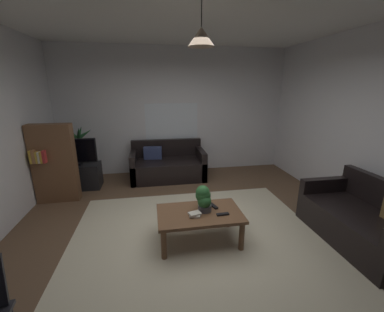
{
  "coord_description": "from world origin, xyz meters",
  "views": [
    {
      "loc": [
        -0.56,
        -2.96,
        2.01
      ],
      "look_at": [
        0.0,
        0.3,
        1.05
      ],
      "focal_mm": 22.56,
      "sensor_mm": 36.0,
      "label": 1
    }
  ],
  "objects_px": {
    "remote_on_table_1": "(223,214)",
    "pendant_lamp": "(201,37)",
    "remote_on_table_0": "(214,206)",
    "bookshelf_corner": "(54,163)",
    "book_on_table_0": "(195,216)",
    "tv_stand": "(77,176)",
    "coffee_table": "(200,217)",
    "potted_palm_corner": "(80,158)",
    "couch_under_window": "(168,166)",
    "couch_right_side": "(363,223)",
    "book_on_table_1": "(195,213)",
    "tv": "(74,152)",
    "potted_plant_on_table": "(204,197)"
  },
  "relations": [
    {
      "from": "book_on_table_0",
      "to": "pendant_lamp",
      "type": "xyz_separation_m",
      "value": [
        0.08,
        0.1,
        2.07
      ]
    },
    {
      "from": "book_on_table_0",
      "to": "remote_on_table_0",
      "type": "distance_m",
      "value": 0.37
    },
    {
      "from": "couch_under_window",
      "to": "couch_right_side",
      "type": "xyz_separation_m",
      "value": [
        2.37,
        -2.79,
        0.0
      ]
    },
    {
      "from": "tv_stand",
      "to": "pendant_lamp",
      "type": "height_order",
      "value": "pendant_lamp"
    },
    {
      "from": "tv_stand",
      "to": "tv",
      "type": "xyz_separation_m",
      "value": [
        -0.0,
        -0.02,
        0.52
      ]
    },
    {
      "from": "couch_under_window",
      "to": "bookshelf_corner",
      "type": "distance_m",
      "value": 2.23
    },
    {
      "from": "book_on_table_0",
      "to": "bookshelf_corner",
      "type": "distance_m",
      "value": 2.8
    },
    {
      "from": "remote_on_table_0",
      "to": "remote_on_table_1",
      "type": "xyz_separation_m",
      "value": [
        0.06,
        -0.23,
        0.0
      ]
    },
    {
      "from": "tv",
      "to": "potted_palm_corner",
      "type": "bearing_deg",
      "value": 93.99
    },
    {
      "from": "coffee_table",
      "to": "remote_on_table_0",
      "type": "xyz_separation_m",
      "value": [
        0.22,
        0.11,
        0.08
      ]
    },
    {
      "from": "coffee_table",
      "to": "tv_stand",
      "type": "distance_m",
      "value": 3.0
    },
    {
      "from": "book_on_table_0",
      "to": "coffee_table",
      "type": "bearing_deg",
      "value": 50.75
    },
    {
      "from": "book_on_table_1",
      "to": "potted_plant_on_table",
      "type": "relative_size",
      "value": 0.43
    },
    {
      "from": "coffee_table",
      "to": "potted_palm_corner",
      "type": "bearing_deg",
      "value": 129.5
    },
    {
      "from": "coffee_table",
      "to": "book_on_table_1",
      "type": "relative_size",
      "value": 7.44
    },
    {
      "from": "book_on_table_0",
      "to": "tv_stand",
      "type": "relative_size",
      "value": 0.15
    },
    {
      "from": "remote_on_table_1",
      "to": "tv_stand",
      "type": "relative_size",
      "value": 0.18
    },
    {
      "from": "book_on_table_0",
      "to": "book_on_table_1",
      "type": "distance_m",
      "value": 0.03
    },
    {
      "from": "tv",
      "to": "coffee_table",
      "type": "bearing_deg",
      "value": -45.51
    },
    {
      "from": "book_on_table_1",
      "to": "bookshelf_corner",
      "type": "bearing_deg",
      "value": 142.28
    },
    {
      "from": "coffee_table",
      "to": "pendant_lamp",
      "type": "distance_m",
      "value": 2.15
    },
    {
      "from": "book_on_table_0",
      "to": "couch_right_side",
      "type": "bearing_deg",
      "value": -7.12
    },
    {
      "from": "coffee_table",
      "to": "tv_stand",
      "type": "relative_size",
      "value": 1.22
    },
    {
      "from": "coffee_table",
      "to": "bookshelf_corner",
      "type": "relative_size",
      "value": 0.78
    },
    {
      "from": "potted_plant_on_table",
      "to": "pendant_lamp",
      "type": "distance_m",
      "value": 1.9
    },
    {
      "from": "bookshelf_corner",
      "to": "remote_on_table_1",
      "type": "bearing_deg",
      "value": -34.13
    },
    {
      "from": "book_on_table_0",
      "to": "remote_on_table_0",
      "type": "xyz_separation_m",
      "value": [
        0.3,
        0.21,
        -0.0
      ]
    },
    {
      "from": "book_on_table_0",
      "to": "remote_on_table_0",
      "type": "height_order",
      "value": "book_on_table_0"
    },
    {
      "from": "remote_on_table_0",
      "to": "couch_under_window",
      "type": "bearing_deg",
      "value": 83.86
    },
    {
      "from": "pendant_lamp",
      "to": "remote_on_table_1",
      "type": "bearing_deg",
      "value": -22.85
    },
    {
      "from": "remote_on_table_0",
      "to": "bookshelf_corner",
      "type": "relative_size",
      "value": 0.11
    },
    {
      "from": "tv_stand",
      "to": "potted_plant_on_table",
      "type": "bearing_deg",
      "value": -44.36
    },
    {
      "from": "remote_on_table_1",
      "to": "pendant_lamp",
      "type": "relative_size",
      "value": 0.35
    },
    {
      "from": "couch_right_side",
      "to": "potted_palm_corner",
      "type": "relative_size",
      "value": 1.17
    },
    {
      "from": "tv",
      "to": "pendant_lamp",
      "type": "distance_m",
      "value": 3.46
    },
    {
      "from": "couch_right_side",
      "to": "book_on_table_1",
      "type": "bearing_deg",
      "value": -97.46
    },
    {
      "from": "couch_under_window",
      "to": "couch_right_side",
      "type": "relative_size",
      "value": 1.08
    },
    {
      "from": "tv_stand",
      "to": "potted_palm_corner",
      "type": "height_order",
      "value": "potted_palm_corner"
    },
    {
      "from": "couch_under_window",
      "to": "tv_stand",
      "type": "bearing_deg",
      "value": -171.93
    },
    {
      "from": "remote_on_table_0",
      "to": "pendant_lamp",
      "type": "xyz_separation_m",
      "value": [
        -0.22,
        -0.11,
        2.07
      ]
    },
    {
      "from": "tv_stand",
      "to": "pendant_lamp",
      "type": "bearing_deg",
      "value": -45.8
    },
    {
      "from": "couch_right_side",
      "to": "pendant_lamp",
      "type": "distance_m",
      "value": 3.11
    },
    {
      "from": "remote_on_table_0",
      "to": "book_on_table_0",
      "type": "bearing_deg",
      "value": -161.92
    },
    {
      "from": "book_on_table_0",
      "to": "remote_on_table_1",
      "type": "distance_m",
      "value": 0.36
    },
    {
      "from": "couch_right_side",
      "to": "coffee_table",
      "type": "relative_size",
      "value": 1.37
    },
    {
      "from": "couch_right_side",
      "to": "potted_palm_corner",
      "type": "distance_m",
      "value": 5.18
    },
    {
      "from": "coffee_table",
      "to": "remote_on_table_1",
      "type": "xyz_separation_m",
      "value": [
        0.28,
        -0.12,
        0.08
      ]
    },
    {
      "from": "book_on_table_1",
      "to": "pendant_lamp",
      "type": "xyz_separation_m",
      "value": [
        0.08,
        0.08,
        2.05
      ]
    },
    {
      "from": "bookshelf_corner",
      "to": "pendant_lamp",
      "type": "height_order",
      "value": "pendant_lamp"
    },
    {
      "from": "tv_stand",
      "to": "book_on_table_0",
      "type": "bearing_deg",
      "value": -48.19
    }
  ]
}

